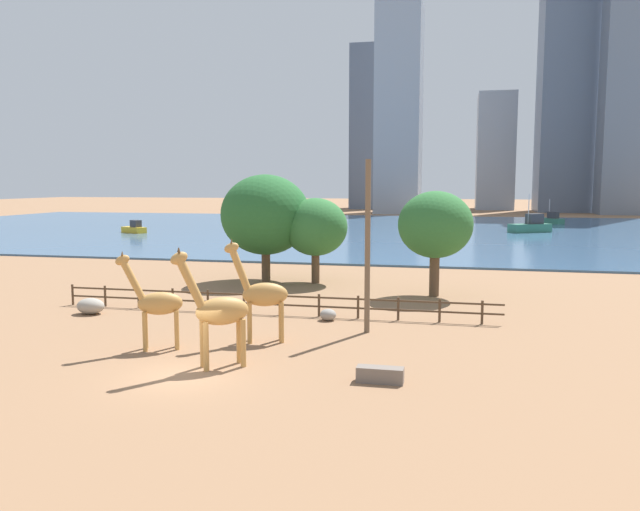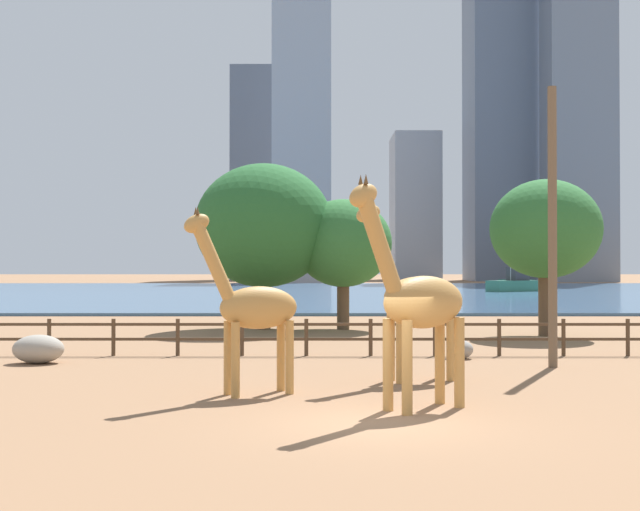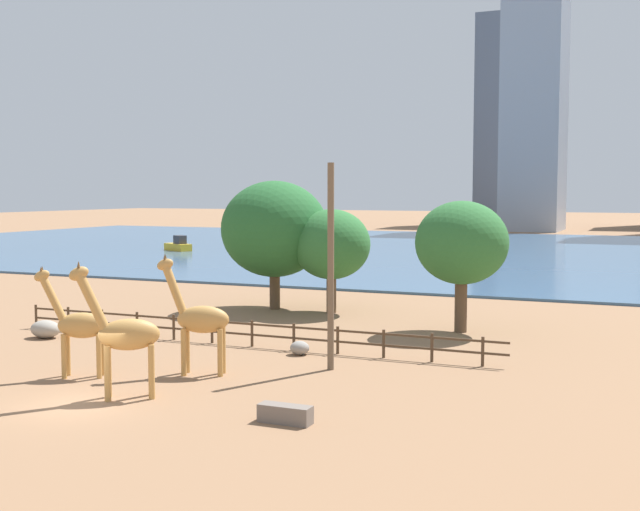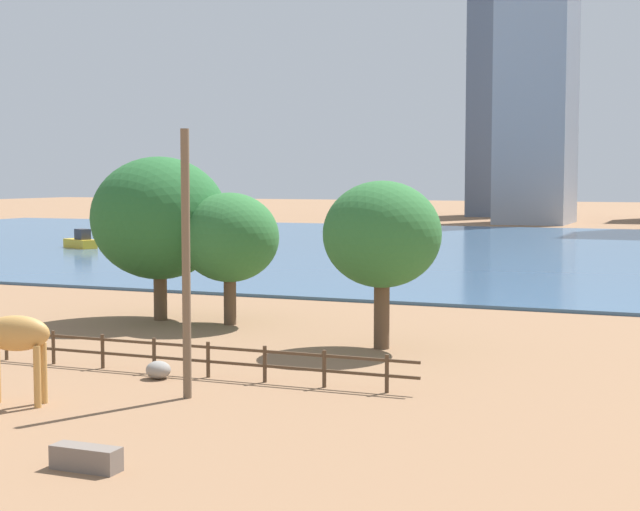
# 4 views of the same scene
# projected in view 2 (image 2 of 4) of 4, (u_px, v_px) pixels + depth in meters

# --- Properties ---
(ground_plane) EXTENTS (400.00, 400.00, 0.00)m
(ground_plane) POSITION_uv_depth(u_px,v_px,m) (328.00, 292.00, 96.14)
(ground_plane) COLOR #8C6647
(harbor_water) EXTENTS (180.00, 86.00, 0.20)m
(harbor_water) POSITION_uv_depth(u_px,v_px,m) (328.00, 292.00, 93.14)
(harbor_water) COLOR #3D6084
(harbor_water) RESTS_ON ground
(giraffe_tall) EXTENTS (3.08, 1.58, 5.01)m
(giraffe_tall) POSITION_uv_depth(u_px,v_px,m) (413.00, 296.00, 22.02)
(giraffe_tall) COLOR #C18C47
(giraffe_tall) RESTS_ON ground
(giraffe_companion) EXTENTS (2.93, 1.78, 4.58)m
(giraffe_companion) POSITION_uv_depth(u_px,v_px,m) (250.00, 307.00, 19.65)
(giraffe_companion) COLOR #C18C47
(giraffe_companion) RESTS_ON ground
(giraffe_young) EXTENTS (3.01, 2.39, 5.08)m
(giraffe_young) POSITION_uv_depth(u_px,v_px,m) (415.00, 302.00, 17.61)
(giraffe_young) COLOR #C18C47
(giraffe_young) RESTS_ON ground
(utility_pole) EXTENTS (0.28, 0.28, 8.78)m
(utility_pole) POSITION_uv_depth(u_px,v_px,m) (550.00, 227.00, 25.03)
(utility_pole) COLOR brown
(utility_pole) RESTS_ON ground
(boulder_near_fence) EXTENTS (0.91, 0.86, 0.64)m
(boulder_near_fence) POSITION_uv_depth(u_px,v_px,m) (457.00, 349.00, 27.27)
(boulder_near_fence) COLOR gray
(boulder_near_fence) RESTS_ON ground
(boulder_by_pole) EXTENTS (1.65, 1.24, 0.93)m
(boulder_by_pole) POSITION_uv_depth(u_px,v_px,m) (36.00, 349.00, 25.92)
(boulder_by_pole) COLOR gray
(boulder_by_pole) RESTS_ON ground
(enclosure_fence) EXTENTS (26.12, 0.14, 1.30)m
(enclosure_fence) POSITION_uv_depth(u_px,v_px,m) (345.00, 334.00, 28.15)
(enclosure_fence) COLOR #4C3826
(enclosure_fence) RESTS_ON ground
(tree_left_large) EXTENTS (6.86, 6.86, 8.26)m
(tree_left_large) POSITION_uv_depth(u_px,v_px,m) (261.00, 226.00, 39.90)
(tree_left_large) COLOR brown
(tree_left_large) RESTS_ON ground
(tree_center_broad) EXTENTS (4.99, 4.99, 7.09)m
(tree_center_broad) POSITION_uv_depth(u_px,v_px,m) (543.00, 230.00, 36.27)
(tree_center_broad) COLOR brown
(tree_center_broad) RESTS_ON ground
(tree_right_tall) EXTENTS (4.87, 4.87, 6.49)m
(tree_right_tall) POSITION_uv_depth(u_px,v_px,m) (341.00, 244.00, 39.89)
(tree_right_tall) COLOR brown
(tree_right_tall) RESTS_ON ground
(boat_ferry) EXTENTS (6.62, 5.27, 5.72)m
(boat_ferry) POSITION_uv_depth(u_px,v_px,m) (512.00, 283.00, 92.53)
(boat_ferry) COLOR #337259
(boat_ferry) RESTS_ON harbor_water
(boat_tug) EXTENTS (4.76, 4.86, 4.51)m
(boat_tug) POSITION_uv_depth(u_px,v_px,m) (515.00, 281.00, 114.20)
(boat_tug) COLOR #337259
(boat_tug) RESTS_ON harbor_water
(skyline_tower_needle) EXTENTS (10.74, 14.58, 47.01)m
(skyline_tower_needle) POSITION_uv_depth(u_px,v_px,m) (255.00, 176.00, 180.71)
(skyline_tower_needle) COLOR slate
(skyline_tower_needle) RESTS_ON ground
(skyline_block_central) EXTENTS (10.88, 15.31, 52.61)m
(skyline_block_central) POSITION_uv_depth(u_px,v_px,m) (300.00, 145.00, 153.53)
(skyline_block_central) COLOR #939EAD
(skyline_block_central) RESTS_ON ground
(skyline_tower_glass) EXTENTS (12.96, 9.08, 85.75)m
(skyline_tower_glass) POSITION_uv_depth(u_px,v_px,m) (576.00, 65.00, 158.31)
(skyline_tower_glass) COLOR slate
(skyline_tower_glass) RESTS_ON ground
(skyline_block_left) EXTENTS (13.23, 14.85, 86.47)m
(skyline_block_left) POSITION_uv_depth(u_px,v_px,m) (497.00, 78.00, 170.81)
(skyline_block_left) COLOR slate
(skyline_block_left) RESTS_ON ground
(skyline_block_right) EXTENTS (10.37, 15.39, 32.83)m
(skyline_block_right) POSITION_uv_depth(u_px,v_px,m) (412.00, 208.00, 182.61)
(skyline_block_right) COLOR #939EAD
(skyline_block_right) RESTS_ON ground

